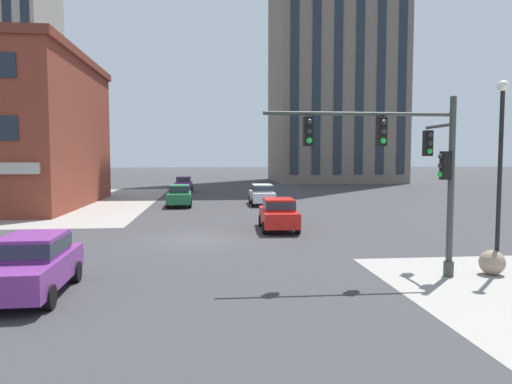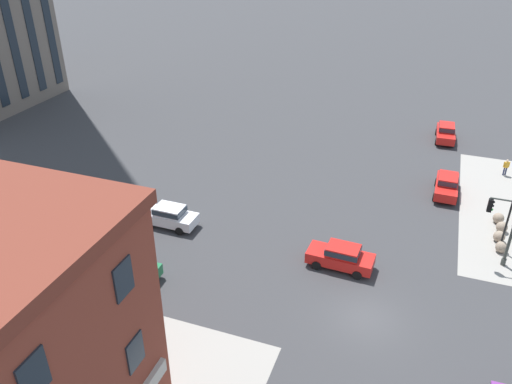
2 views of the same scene
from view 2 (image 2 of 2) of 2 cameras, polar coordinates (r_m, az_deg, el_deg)
The scene contains 11 objects.
ground_plane at distance 31.59m, azimuth 12.26°, elevation -13.59°, with size 320.00×320.00×0.00m, color #38383A.
bollard_sphere_curb_a at distance 39.64m, azimuth 25.82°, elevation -5.58°, with size 0.82×0.82×0.82m, color gray.
bollard_sphere_curb_b at distance 40.77m, azimuth 25.61°, elevation -4.52°, with size 0.82×0.82×0.82m, color gray.
bollard_sphere_curb_c at distance 42.01m, azimuth 25.85°, elevation -3.56°, with size 0.82×0.82×0.82m, color gray.
bollard_sphere_curb_d at distance 43.06m, azimuth 25.54°, elevation -2.66°, with size 0.82×0.82×0.82m, color gray.
pedestrian_walking_east at distance 50.77m, azimuth 26.24°, elevation 2.59°, with size 0.30×0.53×1.55m.
car_main_northbound_near at distance 38.83m, azimuth -9.74°, elevation -2.58°, with size 1.94×4.42×1.68m.
car_main_southbound_near at distance 34.51m, azimuth 9.53°, elevation -7.07°, with size 2.03×4.47×1.68m.
car_main_southbound_far at distance 56.27m, azimuth 20.52°, elevation 6.33°, with size 4.47×2.03×1.68m.
car_cross_eastbound at distance 34.18m, azimuth -14.47°, elevation -8.10°, with size 1.96×4.44×1.68m.
car_cross_westbound at distance 45.39m, azimuth 20.63°, elevation 0.81°, with size 4.42×1.94×1.68m.
Camera 2 is at (-23.39, -1.57, 21.17)m, focal length 35.67 mm.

